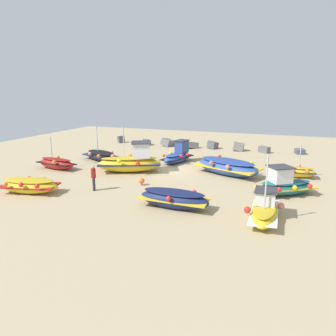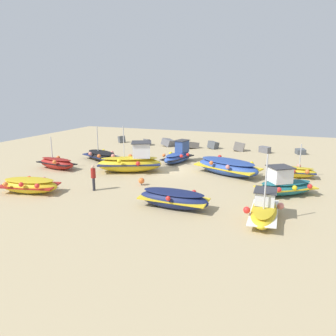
% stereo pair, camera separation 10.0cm
% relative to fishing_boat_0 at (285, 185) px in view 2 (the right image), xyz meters
% --- Properties ---
extents(ground_plane, '(50.90, 50.90, 0.00)m').
position_rel_fishing_boat_0_xyz_m(ground_plane, '(-9.28, 3.53, -0.65)').
color(ground_plane, tan).
extents(fishing_boat_0, '(4.10, 3.56, 1.92)m').
position_rel_fishing_boat_0_xyz_m(fishing_boat_0, '(0.00, 0.00, 0.00)').
color(fishing_boat_0, '#1E6670').
rests_on(fishing_boat_0, ground_plane).
extents(fishing_boat_1, '(4.66, 3.39, 3.29)m').
position_rel_fishing_boat_0_xyz_m(fishing_boat_1, '(-16.73, 4.67, -0.19)').
color(fishing_boat_1, black).
rests_on(fishing_boat_1, ground_plane).
extents(fishing_boat_2, '(5.80, 3.97, 1.30)m').
position_rel_fishing_boat_0_xyz_m(fishing_boat_2, '(-4.43, 3.70, 0.01)').
color(fishing_boat_2, '#2D4C9E').
rests_on(fishing_boat_2, ground_plane).
extents(fishing_boat_3, '(4.23, 1.87, 1.09)m').
position_rel_fishing_boat_0_xyz_m(fishing_boat_3, '(-5.89, -4.83, -0.09)').
color(fishing_boat_3, navy).
rests_on(fishing_boat_3, ground_plane).
extents(fishing_boat_4, '(4.11, 2.39, 1.00)m').
position_rel_fishing_boat_0_xyz_m(fishing_boat_4, '(-15.73, -5.61, -0.13)').
color(fishing_boat_4, gold).
rests_on(fishing_boat_4, ground_plane).
extents(fishing_boat_5, '(2.33, 4.04, 2.03)m').
position_rel_fishing_boat_0_xyz_m(fishing_boat_5, '(-9.54, 6.47, 0.00)').
color(fishing_boat_5, '#2D4C9E').
rests_on(fishing_boat_5, ground_plane).
extents(fishing_boat_6, '(1.94, 4.13, 3.62)m').
position_rel_fishing_boat_0_xyz_m(fishing_boat_6, '(-0.87, -4.69, -0.12)').
color(fishing_boat_6, gold).
rests_on(fishing_boat_6, ground_plane).
extents(fishing_boat_7, '(5.62, 4.03, 3.85)m').
position_rel_fishing_boat_0_xyz_m(fishing_boat_7, '(-12.01, 1.76, 0.20)').
color(fishing_boat_7, gold).
rests_on(fishing_boat_7, ground_plane).
extents(fishing_boat_8, '(3.77, 2.07, 2.80)m').
position_rel_fishing_boat_0_xyz_m(fishing_boat_8, '(-18.43, 0.34, -0.14)').
color(fishing_boat_8, maroon).
rests_on(fishing_boat_8, ground_plane).
extents(fishing_boat_9, '(3.55, 1.83, 2.67)m').
position_rel_fishing_boat_0_xyz_m(fishing_boat_9, '(0.46, 4.75, -0.19)').
color(fishing_boat_9, gold).
rests_on(fishing_boat_9, ground_plane).
extents(person_walking, '(0.32, 0.32, 1.75)m').
position_rel_fishing_boat_0_xyz_m(person_walking, '(-12.04, -3.66, 0.35)').
color(person_walking, '#2D2D38').
rests_on(person_walking, ground_plane).
extents(breakwater_rocks, '(22.36, 2.22, 1.29)m').
position_rel_fishing_boat_0_xyz_m(breakwater_rocks, '(-9.79, 14.35, -0.27)').
color(breakwater_rocks, '#4C5156').
rests_on(breakwater_rocks, ground_plane).
extents(mooring_buoy_0, '(0.43, 0.43, 0.55)m').
position_rel_fishing_boat_0_xyz_m(mooring_buoy_0, '(-9.56, -1.42, -0.32)').
color(mooring_buoy_0, '#3F3F42').
rests_on(mooring_buoy_0, ground_plane).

